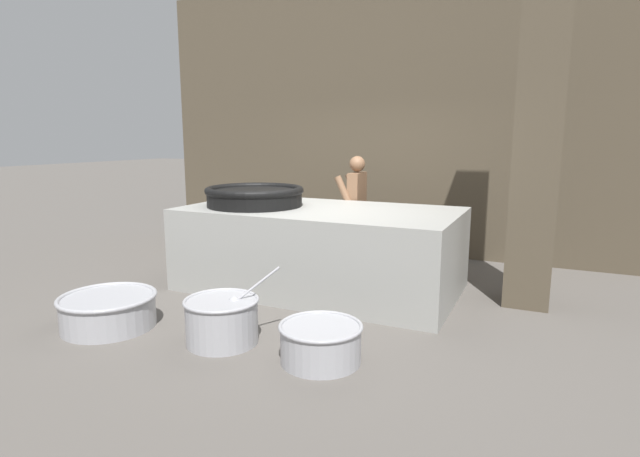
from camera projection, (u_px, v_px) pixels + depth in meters
ground_plane at (320, 287)px, 6.30m from camera, size 60.00×60.00×0.00m
back_wall at (383, 118)px, 8.09m from camera, size 8.05×0.24×4.37m
support_pillar at (541, 107)px, 5.29m from camera, size 0.48×0.48×4.37m
hearth_platform at (320, 248)px, 6.21m from camera, size 3.34×1.80×1.01m
giant_wok_near at (255, 195)px, 6.30m from camera, size 1.24×1.24×0.25m
cook at (356, 208)px, 7.18m from camera, size 0.39×0.60×1.61m
prep_bowl_vegetables at (222, 318)px, 4.57m from camera, size 0.77×0.72×0.69m
prep_bowl_meat at (321, 341)px, 4.19m from camera, size 0.71×0.71×0.33m
prep_bowl_extra at (108, 309)px, 4.96m from camera, size 0.94×0.94×0.33m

